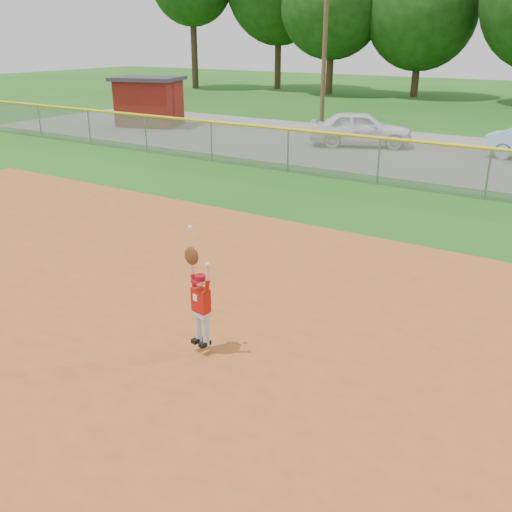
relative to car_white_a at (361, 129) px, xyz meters
The scene contains 8 objects.
ground 16.30m from the car_white_a, 78.86° to the right, with size 120.00×120.00×0.00m, color #1E5914.
clay_infield 19.25m from the car_white_a, 80.58° to the right, with size 24.00×16.00×0.04m, color #A5501D.
parking_strip 3.24m from the car_white_a, ahead, with size 44.00×10.00×0.03m, color slate.
car_white_a is the anchor object (origin of this frame).
utility_shed 11.69m from the car_white_a, behind, with size 3.98×3.50×2.51m.
outfield_fence 6.76m from the car_white_a, 62.24° to the right, with size 40.06×0.10×1.55m.
power_lines 8.29m from the car_white_a, 55.44° to the left, with size 19.40×0.24×9.00m.
ballplayer 17.99m from the car_white_a, 74.53° to the right, with size 0.50×0.25×1.84m.
Camera 1 is at (6.45, -7.29, 4.54)m, focal length 40.00 mm.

